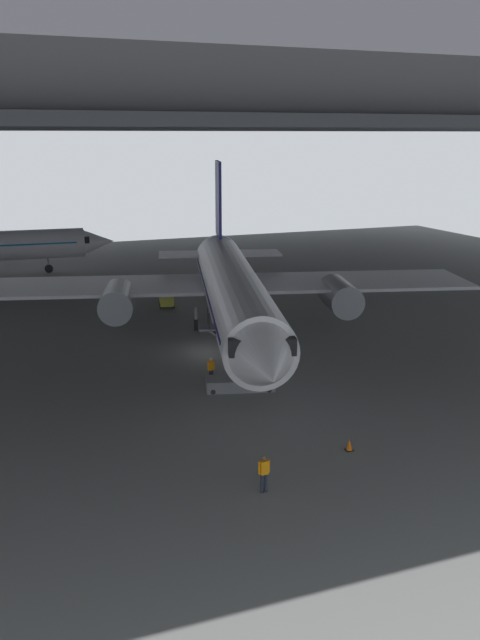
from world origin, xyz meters
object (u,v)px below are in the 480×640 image
(airplane_main, at_px, (233,290))
(crew_worker_by_stairs, at_px, (211,368))
(boarding_stairs, at_px, (239,377))
(crew_worker_near_nose, at_px, (264,471))
(traffic_cone_orange, at_px, (349,445))
(baggage_tug, at_px, (167,300))

(airplane_main, distance_m, crew_worker_by_stairs, 10.31)
(boarding_stairs, bearing_deg, crew_worker_by_stairs, 123.53)
(boarding_stairs, height_order, crew_worker_near_nose, boarding_stairs)
(crew_worker_by_stairs, distance_m, traffic_cone_orange, 11.92)
(boarding_stairs, bearing_deg, airplane_main, 70.83)
(airplane_main, bearing_deg, baggage_tug, 98.95)
(boarding_stairs, bearing_deg, traffic_cone_orange, -79.53)
(airplane_main, relative_size, crew_worker_near_nose, 23.37)
(boarding_stairs, xyz_separation_m, crew_worker_by_stairs, (-1.14, 1.72, 0.16))
(crew_worker_near_nose, distance_m, baggage_tug, 34.53)
(crew_worker_near_nose, relative_size, baggage_tug, 0.70)
(crew_worker_by_stairs, bearing_deg, traffic_cone_orange, -75.64)
(traffic_cone_orange, bearing_deg, airplane_main, 84.87)
(traffic_cone_orange, bearing_deg, crew_worker_near_nose, -157.16)
(boarding_stairs, relative_size, traffic_cone_orange, 8.08)
(crew_worker_by_stairs, xyz_separation_m, traffic_cone_orange, (2.95, -11.53, -0.62))
(boarding_stairs, relative_size, baggage_tug, 2.01)
(traffic_cone_orange, distance_m, baggage_tug, 31.81)
(airplane_main, xyz_separation_m, crew_worker_near_nose, (-7.26, -22.55, -2.66))
(airplane_main, distance_m, baggage_tug, 12.09)
(airplane_main, relative_size, baggage_tug, 16.34)
(boarding_stairs, xyz_separation_m, crew_worker_near_nose, (-3.63, -12.11, 0.21))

